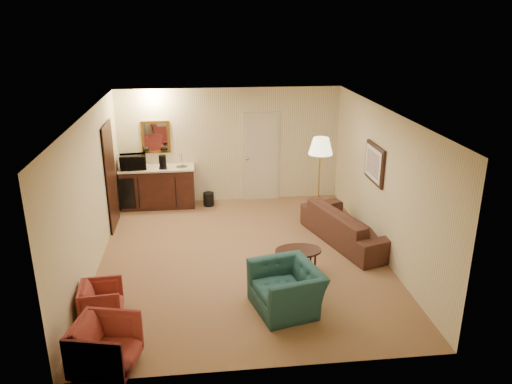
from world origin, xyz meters
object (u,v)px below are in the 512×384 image
at_px(sofa, 349,220).
at_px(teal_armchair, 287,281).
at_px(coffee_table, 298,262).
at_px(coffee_maker, 163,162).
at_px(wetbar_cabinet, 158,187).
at_px(rose_chair_far, 105,344).
at_px(microwave, 133,160).
at_px(floor_lamp, 319,181).
at_px(waste_bin, 209,199).
at_px(rose_chair_near, 101,299).

xyz_separation_m(sofa, teal_armchair, (-1.57, -2.14, 0.01)).
distance_m(coffee_table, coffee_maker, 4.17).
bearing_deg(sofa, wetbar_cabinet, 41.08).
xyz_separation_m(rose_chair_far, microwave, (-0.25, 5.49, 0.74)).
distance_m(wetbar_cabinet, microwave, 0.82).
height_order(coffee_table, floor_lamp, floor_lamp).
xyz_separation_m(teal_armchair, coffee_table, (0.37, 1.01, -0.22)).
relative_size(microwave, coffee_maker, 1.86).
xyz_separation_m(floor_lamp, waste_bin, (-2.23, 1.25, -0.76)).
bearing_deg(rose_chair_far, waste_bin, -1.03).
bearing_deg(microwave, rose_chair_near, -96.06).
distance_m(coffee_table, microwave, 4.63).
distance_m(microwave, coffee_maker, 0.65).
xyz_separation_m(wetbar_cabinet, microwave, (-0.50, -0.03, 0.65)).
distance_m(wetbar_cabinet, sofa, 4.37).
bearing_deg(coffee_table, waste_bin, 112.77).
bearing_deg(rose_chair_near, wetbar_cabinet, -10.77).
bearing_deg(waste_bin, rose_chair_far, -104.08).
distance_m(coffee_table, floor_lamp, 2.36).
bearing_deg(wetbar_cabinet, sofa, -31.56).
xyz_separation_m(rose_chair_far, waste_bin, (1.37, 5.45, -0.22)).
bearing_deg(microwave, rose_chair_far, -93.45).
bearing_deg(microwave, floor_lamp, -24.58).
distance_m(sofa, coffee_table, 1.66).
xyz_separation_m(coffee_table, floor_lamp, (0.83, 2.10, 0.69)).
relative_size(coffee_table, microwave, 1.38).
distance_m(sofa, waste_bin, 3.43).
bearing_deg(rose_chair_near, teal_armchair, -95.59).
height_order(rose_chair_near, coffee_table, rose_chair_near).
height_order(coffee_table, coffee_maker, coffee_maker).
distance_m(wetbar_cabinet, coffee_table, 4.26).
height_order(rose_chair_far, coffee_maker, coffee_maker).
distance_m(sofa, coffee_maker, 4.24).
xyz_separation_m(floor_lamp, coffee_maker, (-3.21, 1.22, 0.16)).
bearing_deg(microwave, wetbar_cabinet, -2.59).
height_order(wetbar_cabinet, sofa, wetbar_cabinet).
distance_m(rose_chair_far, coffee_table, 3.48).
height_order(coffee_table, waste_bin, coffee_table).
xyz_separation_m(sofa, floor_lamp, (-0.37, 0.97, 0.48)).
bearing_deg(coffee_table, rose_chair_far, -142.86).
relative_size(coffee_table, coffee_maker, 2.57).
bearing_deg(sofa, microwave, 44.52).
relative_size(rose_chair_far, floor_lamp, 0.40).
bearing_deg(floor_lamp, coffee_table, -111.50).
relative_size(floor_lamp, coffee_maker, 6.07).
bearing_deg(coffee_table, rose_chair_near, -162.64).
relative_size(sofa, teal_armchair, 2.20).
distance_m(floor_lamp, microwave, 4.07).
distance_m(rose_chair_near, microwave, 4.41).
height_order(sofa, rose_chair_far, sofa).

